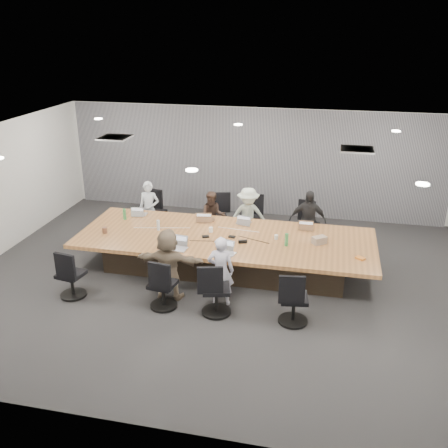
% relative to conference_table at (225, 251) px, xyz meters
% --- Properties ---
extents(floor, '(10.00, 8.00, 0.00)m').
position_rel_conference_table_xyz_m(floor, '(0.00, -0.50, -0.40)').
color(floor, '#2C2C2D').
rests_on(floor, ground).
extents(ceiling, '(10.00, 8.00, 0.00)m').
position_rel_conference_table_xyz_m(ceiling, '(0.00, -0.50, 2.40)').
color(ceiling, white).
rests_on(ceiling, wall_back).
extents(wall_back, '(10.00, 0.00, 2.80)m').
position_rel_conference_table_xyz_m(wall_back, '(0.00, 3.50, 1.00)').
color(wall_back, beige).
rests_on(wall_back, ground).
extents(wall_front, '(10.00, 0.00, 2.80)m').
position_rel_conference_table_xyz_m(wall_front, '(0.00, -4.50, 1.00)').
color(wall_front, beige).
rests_on(wall_front, ground).
extents(curtain, '(9.80, 0.04, 2.80)m').
position_rel_conference_table_xyz_m(curtain, '(0.00, 3.42, 1.00)').
color(curtain, gray).
rests_on(curtain, ground).
extents(conference_table, '(6.00, 2.20, 0.74)m').
position_rel_conference_table_xyz_m(conference_table, '(0.00, 0.00, 0.00)').
color(conference_table, '#2F241A').
rests_on(conference_table, ground).
extents(chair_0, '(0.64, 0.64, 0.78)m').
position_rel_conference_table_xyz_m(chair_0, '(-2.13, 1.70, -0.01)').
color(chair_0, black).
rests_on(chair_0, ground).
extents(chair_1, '(0.70, 0.70, 0.83)m').
position_rel_conference_table_xyz_m(chair_1, '(-0.58, 1.70, 0.02)').
color(chair_1, black).
rests_on(chair_1, ground).
extents(chair_2, '(0.67, 0.67, 0.85)m').
position_rel_conference_table_xyz_m(chair_2, '(0.24, 1.70, 0.02)').
color(chair_2, black).
rests_on(chair_2, ground).
extents(chair_3, '(0.63, 0.63, 0.75)m').
position_rel_conference_table_xyz_m(chair_3, '(1.58, 1.70, -0.02)').
color(chair_3, black).
rests_on(chair_3, ground).
extents(chair_4, '(0.59, 0.59, 0.76)m').
position_rel_conference_table_xyz_m(chair_4, '(-2.54, -1.70, -0.02)').
color(chair_4, black).
rests_on(chair_4, ground).
extents(chair_5, '(0.59, 0.59, 0.77)m').
position_rel_conference_table_xyz_m(chair_5, '(-0.76, -1.70, -0.02)').
color(chair_5, black).
rests_on(chair_5, ground).
extents(chair_6, '(0.67, 0.67, 0.81)m').
position_rel_conference_table_xyz_m(chair_6, '(0.21, -1.70, 0.01)').
color(chair_6, black).
rests_on(chair_6, ground).
extents(chair_7, '(0.60, 0.60, 0.79)m').
position_rel_conference_table_xyz_m(chair_7, '(1.56, -1.70, -0.01)').
color(chair_7, black).
rests_on(chair_7, ground).
extents(person_0, '(0.51, 0.35, 1.34)m').
position_rel_conference_table_xyz_m(person_0, '(-2.13, 1.35, 0.27)').
color(person_0, silver).
rests_on(person_0, ground).
extents(laptop_0, '(0.30, 0.22, 0.02)m').
position_rel_conference_table_xyz_m(laptop_0, '(-2.13, 0.80, 0.35)').
color(laptop_0, '#B2B2B7').
rests_on(laptop_0, conference_table).
extents(person_1, '(0.68, 0.59, 1.21)m').
position_rel_conference_table_xyz_m(person_1, '(-0.58, 1.35, 0.20)').
color(person_1, '#372721').
rests_on(person_1, ground).
extents(laptop_1, '(0.38, 0.29, 0.02)m').
position_rel_conference_table_xyz_m(laptop_1, '(-0.58, 0.80, 0.35)').
color(laptop_1, '#8C6647').
rests_on(laptop_1, conference_table).
extents(person_2, '(0.98, 0.71, 1.36)m').
position_rel_conference_table_xyz_m(person_2, '(0.24, 1.35, 0.28)').
color(person_2, '#A6B2A4').
rests_on(person_2, ground).
extents(laptop_2, '(0.33, 0.25, 0.02)m').
position_rel_conference_table_xyz_m(laptop_2, '(0.24, 0.80, 0.35)').
color(laptop_2, '#B2B2B7').
rests_on(laptop_2, conference_table).
extents(person_3, '(0.83, 0.37, 1.40)m').
position_rel_conference_table_xyz_m(person_3, '(1.58, 1.35, 0.30)').
color(person_3, black).
rests_on(person_3, ground).
extents(laptop_3, '(0.31, 0.21, 0.02)m').
position_rel_conference_table_xyz_m(laptop_3, '(1.58, 0.80, 0.35)').
color(laptop_3, '#8C6647').
rests_on(laptop_3, conference_table).
extents(person_5, '(1.28, 0.43, 1.37)m').
position_rel_conference_table_xyz_m(person_5, '(-0.76, -1.35, 0.28)').
color(person_5, '#776652').
rests_on(person_5, ground).
extents(laptop_5, '(0.38, 0.28, 0.02)m').
position_rel_conference_table_xyz_m(laptop_5, '(-0.76, -0.80, 0.35)').
color(laptop_5, '#B2B2B7').
rests_on(laptop_5, conference_table).
extents(person_6, '(0.51, 0.36, 1.32)m').
position_rel_conference_table_xyz_m(person_6, '(0.21, -1.35, 0.26)').
color(person_6, '#B8B4CA').
rests_on(person_6, ground).
extents(laptop_6, '(0.34, 0.27, 0.02)m').
position_rel_conference_table_xyz_m(laptop_6, '(0.21, -0.80, 0.35)').
color(laptop_6, '#B2B2B7').
rests_on(laptop_6, conference_table).
extents(bottle_green_left, '(0.08, 0.08, 0.24)m').
position_rel_conference_table_xyz_m(bottle_green_left, '(-2.36, 0.45, 0.46)').
color(bottle_green_left, '#358343').
rests_on(bottle_green_left, conference_table).
extents(bottle_green_right, '(0.09, 0.09, 0.25)m').
position_rel_conference_table_xyz_m(bottle_green_right, '(1.26, -0.19, 0.47)').
color(bottle_green_right, '#358343').
rests_on(bottle_green_right, conference_table).
extents(bottle_clear, '(0.08, 0.08, 0.22)m').
position_rel_conference_table_xyz_m(bottle_clear, '(-1.43, 0.03, 0.45)').
color(bottle_clear, silver).
rests_on(bottle_clear, conference_table).
extents(cup_white_far, '(0.10, 0.10, 0.11)m').
position_rel_conference_table_xyz_m(cup_white_far, '(-0.33, 0.15, 0.39)').
color(cup_white_far, white).
rests_on(cup_white_far, conference_table).
extents(cup_white_near, '(0.09, 0.09, 0.09)m').
position_rel_conference_table_xyz_m(cup_white_near, '(1.03, 0.08, 0.39)').
color(cup_white_near, white).
rests_on(cup_white_near, conference_table).
extents(mug_brown, '(0.12, 0.12, 0.12)m').
position_rel_conference_table_xyz_m(mug_brown, '(-2.46, -0.36, 0.40)').
color(mug_brown, brown).
rests_on(mug_brown, conference_table).
extents(mic_left, '(0.16, 0.14, 0.03)m').
position_rel_conference_table_xyz_m(mic_left, '(-0.38, -0.13, 0.35)').
color(mic_left, black).
rests_on(mic_left, conference_table).
extents(mic_right, '(0.14, 0.11, 0.03)m').
position_rel_conference_table_xyz_m(mic_right, '(0.15, -0.02, 0.35)').
color(mic_right, black).
rests_on(mic_right, conference_table).
extents(stapler, '(0.18, 0.10, 0.07)m').
position_rel_conference_table_xyz_m(stapler, '(0.41, -0.25, 0.37)').
color(stapler, black).
rests_on(stapler, conference_table).
extents(canvas_bag, '(0.32, 0.30, 0.15)m').
position_rel_conference_table_xyz_m(canvas_bag, '(1.88, 0.05, 0.41)').
color(canvas_bag, gray).
rests_on(canvas_bag, conference_table).
extents(snack_packet, '(0.19, 0.18, 0.04)m').
position_rel_conference_table_xyz_m(snack_packet, '(2.65, -0.49, 0.36)').
color(snack_packet, orange).
rests_on(snack_packet, conference_table).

